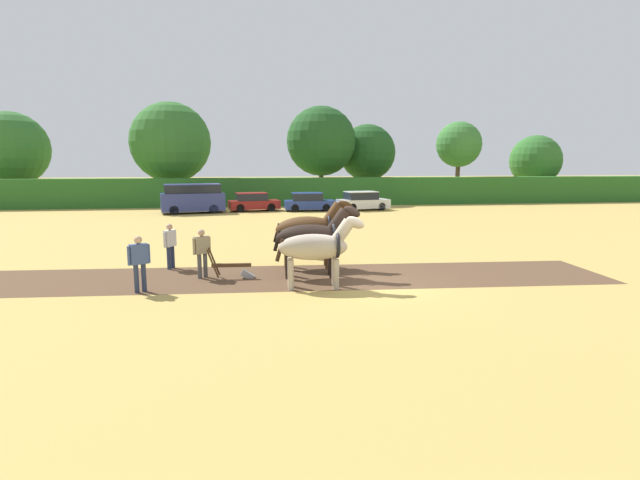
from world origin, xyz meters
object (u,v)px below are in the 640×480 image
draft_horse_trail_left (310,229)px  farmer_onlooker_right (170,243)px  parked_van (193,198)px  parked_car_center_left (309,202)px  tree_center_right (459,145)px  draft_horse_lead_right (313,237)px  farmer_onlooker_left (139,260)px  plow (235,269)px  farmer_at_plow (202,250)px  tree_far_left (10,149)px  tree_center (367,153)px  tree_right (536,161)px  parked_car_left (253,202)px  draft_horse_lead_left (317,247)px  tree_center_left (321,141)px  parked_car_center (362,201)px  farmer_beside_team (305,235)px  tree_left (171,142)px

draft_horse_trail_left → farmer_onlooker_right: draft_horse_trail_left is taller
parked_van → draft_horse_trail_left: bearing=-84.1°
parked_van → parked_car_center_left: bearing=-7.3°
tree_center_right → draft_horse_lead_right: tree_center_right is taller
draft_horse_lead_right → farmer_onlooker_left: size_ratio=1.76×
tree_center_right → parked_car_center_left: 19.16m
plow → farmer_at_plow: bearing=171.4°
tree_far_left → plow: size_ratio=5.39×
tree_center → farmer_at_plow: bearing=-112.4°
parked_van → tree_right: bearing=5.4°
tree_far_left → parked_car_left: bearing=-24.8°
parked_car_left → parked_van: bearing=-176.6°
tree_far_left → draft_horse_lead_left: bearing=-56.3°
draft_horse_lead_left → parked_van: draft_horse_lead_left is taller
tree_center → draft_horse_lead_right: (-10.10, -33.94, -3.47)m
tree_center_left → tree_center: tree_center_left is taller
parked_car_center → farmer_onlooker_right: bearing=-130.1°
draft_horse_lead_right → parked_car_center: 24.16m
plow → farmer_at_plow: (-1.09, 0.23, 0.64)m
tree_center_left → farmer_onlooker_left: tree_center_left is taller
tree_far_left → tree_right: tree_far_left is taller
draft_horse_lead_right → farmer_beside_team: (0.16, 3.67, -0.47)m
plow → parked_car_center_left: size_ratio=0.39×
draft_horse_trail_left → parked_car_left: 22.20m
tree_left → draft_horse_trail_left: size_ratio=3.11×
tree_left → parked_van: (2.75, -9.23, -4.53)m
tree_center_left → tree_right: size_ratio=1.38×
plow → tree_center_right: bearing=59.1°
plow → farmer_onlooker_right: farmer_onlooker_right is taller
tree_right → farmer_at_plow: size_ratio=4.02×
tree_center_right → parked_car_left: size_ratio=1.89×
plow → tree_far_left: bearing=125.3°
farmer_at_plow → plow: bearing=43.2°
tree_right → parked_car_center_left: size_ratio=1.66×
plow → draft_horse_lead_right: bearing=-0.0°
parked_van → parked_car_center_left: size_ratio=1.24×
farmer_onlooker_right → parked_car_center: (12.08, 21.05, -0.23)m
draft_horse_trail_left → farmer_onlooker_left: size_ratio=1.76×
tree_far_left → parked_car_center: size_ratio=1.95×
farmer_at_plow → tree_right: bearing=100.7°
tree_center_left → farmer_beside_team: 29.05m
farmer_at_plow → farmer_onlooker_right: size_ratio=1.00×
tree_right → tree_center: bearing=175.6°
tree_far_left → tree_right: bearing=-1.3°
tree_center → farmer_at_plow: size_ratio=4.65×
tree_center_right → farmer_onlooker_right: 38.66m
tree_center_right → plow: (-21.66, -31.82, -5.28)m
plow → parked_car_left: bearing=91.0°
tree_center_left → parked_car_center_left: size_ratio=2.30×
farmer_onlooker_left → parked_car_left: size_ratio=0.41×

